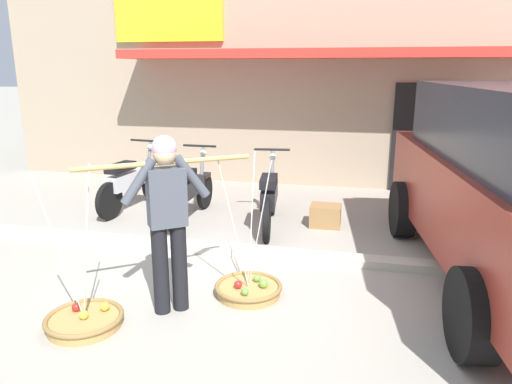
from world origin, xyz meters
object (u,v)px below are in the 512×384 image
(fruit_basket_right_side, at_px, (84,320))
(wooden_crate, at_px, (325,216))
(fruit_vendor, at_px, (167,213))
(motorcycle_second_in_row, at_px, (190,191))
(motorcycle_nearest_shop, at_px, (131,182))
(motorcycle_third_in_row, at_px, (270,197))
(fruit_basket_left_side, at_px, (249,288))

(fruit_basket_right_side, distance_m, wooden_crate, 3.82)
(fruit_vendor, relative_size, motorcycle_second_in_row, 0.93)
(motorcycle_nearest_shop, bearing_deg, wooden_crate, -3.19)
(fruit_basket_right_side, relative_size, wooden_crate, 3.30)
(fruit_vendor, height_order, motorcycle_third_in_row, fruit_vendor)
(wooden_crate, bearing_deg, motorcycle_nearest_shop, 176.81)
(fruit_basket_left_side, distance_m, motorcycle_third_in_row, 2.20)
(fruit_vendor, xyz_separation_m, motorcycle_nearest_shop, (-1.95, 3.04, -0.52))
(fruit_basket_right_side, bearing_deg, fruit_basket_left_side, 35.79)
(motorcycle_third_in_row, bearing_deg, motorcycle_second_in_row, 176.19)
(fruit_vendor, height_order, motorcycle_nearest_shop, fruit_vendor)
(motorcycle_third_in_row, bearing_deg, motorcycle_nearest_shop, 170.31)
(fruit_basket_right_side, relative_size, motorcycle_second_in_row, 0.80)
(fruit_vendor, relative_size, wooden_crate, 3.85)
(motorcycle_nearest_shop, distance_m, motorcycle_second_in_row, 1.19)
(fruit_basket_left_side, relative_size, motorcycle_nearest_shop, 0.80)
(motorcycle_third_in_row, bearing_deg, fruit_vendor, -99.59)
(fruit_basket_right_side, xyz_separation_m, motorcycle_nearest_shop, (-1.30, 3.50, 0.38))
(fruit_vendor, xyz_separation_m, fruit_basket_left_side, (0.65, 0.47, -0.90))
(fruit_vendor, distance_m, motorcycle_nearest_shop, 3.64)
(fruit_vendor, bearing_deg, motorcycle_second_in_row, 106.50)
(fruit_vendor, xyz_separation_m, fruit_basket_right_side, (-0.65, -0.47, -0.91))
(fruit_basket_left_side, xyz_separation_m, wooden_crate, (0.59, 2.39, 0.09))
(fruit_basket_right_side, distance_m, motorcycle_second_in_row, 3.20)
(motorcycle_second_in_row, bearing_deg, motorcycle_third_in_row, -3.81)
(fruit_vendor, relative_size, fruit_basket_right_side, 1.17)
(fruit_vendor, relative_size, motorcycle_third_in_row, 0.93)
(fruit_basket_right_side, height_order, motorcycle_third_in_row, fruit_basket_right_side)
(fruit_basket_left_side, height_order, motorcycle_second_in_row, fruit_basket_left_side)
(motorcycle_nearest_shop, relative_size, motorcycle_third_in_row, 1.00)
(fruit_vendor, bearing_deg, fruit_basket_left_side, 35.80)
(motorcycle_second_in_row, bearing_deg, motorcycle_nearest_shop, 164.12)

